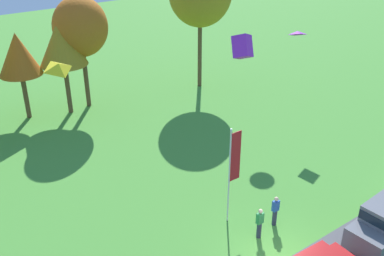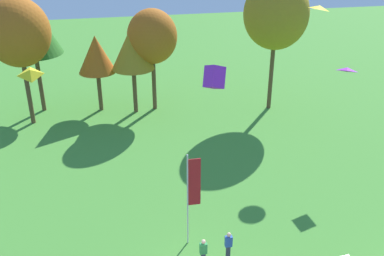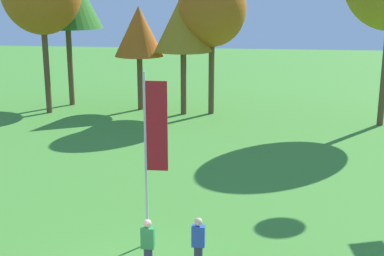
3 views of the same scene
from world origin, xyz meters
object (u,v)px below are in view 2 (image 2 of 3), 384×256
Objects in this scene: tree_lone_near at (152,37)px; tree_center_back at (96,55)px; kite_diamond_high_right at (30,73)px; tree_left_of_center at (18,33)px; person_beside_suv at (203,253)px; tree_far_left at (31,26)px; tree_right_of_center at (276,14)px; flag_banner at (192,189)px; kite_box_trailing_tail at (214,77)px; person_on_lawn at (228,246)px; tree_far_right at (132,48)px; kite_diamond_topmost at (347,69)px; kite_delta_low_drifter at (319,7)px.

tree_center_back is at bearing 171.99° from tree_lone_near.
kite_diamond_high_right is at bearing -99.38° from tree_center_back.
person_beside_suv is at bearing -61.68° from tree_left_of_center.
tree_far_left is 20.03m from tree_right_of_center.
flag_banner is 5.14× the size of kite_box_trailing_tail.
person_beside_suv is 24.62m from tree_far_left.
tree_far_left is at bearing 120.32° from kite_box_trailing_tail.
tree_center_back is at bearing 106.41° from person_on_lawn.
tree_lone_near reaches higher than person_beside_suv.
tree_left_of_center reaches higher than tree_lone_near.
person_on_lawn is 20.32m from tree_far_right.
kite_box_trailing_tail is at bearing -151.74° from kite_diamond_topmost.
tree_lone_near is at bearing 89.94° from person_beside_suv.
tree_center_back is at bearing 80.62° from kite_diamond_high_right.
kite_diamond_topmost is at bearing -36.88° from tree_center_back.
tree_left_of_center is 15.17m from kite_diamond_high_right.
person_on_lawn is 8.48m from kite_box_trailing_tail.
tree_far_left reaches higher than kite_box_trailing_tail.
flag_banner is at bearing -149.83° from kite_diamond_topmost.
tree_far_right is at bearing 94.87° from flag_banner.
flag_banner is (9.49, -19.73, -4.04)m from tree_far_left.
tree_far_left reaches higher than tree_center_back.
kite_delta_low_drifter is at bearing -28.16° from tree_far_right.
kite_diamond_topmost is (11.61, 6.75, 3.30)m from flag_banner.
flag_banner is 9.58m from kite_diamond_high_right.
kite_box_trailing_tail reaches higher than tree_lone_near.
person_on_lawn is 18.33m from kite_delta_low_drifter.
tree_center_back is at bearing -10.10° from tree_far_left.
person_beside_suv is 0.26× the size of tree_center_back.
kite_diamond_topmost is (11.40, -11.43, 0.23)m from tree_lone_near.
tree_center_back is 0.76× the size of tree_lone_near.
tree_far_right is at bearing 98.89° from person_on_lawn.
tree_left_of_center is 1.90× the size of flag_banner.
tree_right_of_center is at bearing -7.09° from tree_far_right.
tree_left_of_center is at bearing -104.16° from tree_far_left.
tree_far_right reaches higher than tree_center_back.
flag_banner is at bearing -64.31° from tree_far_left.
tree_left_of_center is 0.91× the size of tree_right_of_center.
tree_far_left is at bearing 157.16° from kite_delta_low_drifter.
kite_delta_low_drifter reaches higher than flag_banner.
kite_diamond_high_right is (2.26, -17.33, 1.76)m from tree_far_left.
tree_far_left reaches higher than tree_lone_near.
tree_far_right is at bearing 94.92° from person_beside_suv.
kite_delta_low_drifter reaches higher than person_beside_suv.
kite_delta_low_drifter is 1.45× the size of kite_box_trailing_tail.
kite_diamond_topmost is at bearing -81.88° from tree_right_of_center.
tree_right_of_center reaches higher than tree_far_right.
person_beside_suv is 20.41m from tree_far_right.
tree_far_left is at bearing 115.69° from flag_banner.
tree_center_back is at bearing 161.28° from tree_far_right.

